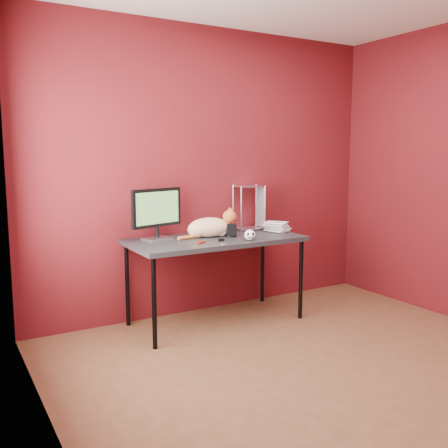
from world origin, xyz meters
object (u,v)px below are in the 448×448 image
desk (216,244)px  speaker (231,231)px  monitor (157,211)px  book_stack (273,178)px  skull_mug (250,235)px  cat (210,227)px

desk → speaker: 0.18m
speaker → desk: bearing=-171.2°
monitor → book_stack: bearing=-25.1°
monitor → skull_mug: (0.65, -0.43, -0.19)m
desk → monitor: size_ratio=3.07×
cat → skull_mug: 0.38m
monitor → speaker: size_ratio=4.26×
desk → skull_mug: size_ratio=14.80×
monitor → skull_mug: monitor is taller
skull_mug → monitor: bearing=170.9°
speaker → monitor: bearing=177.8°
desk → monitor: monitor is taller
desk → book_stack: book_stack is taller
skull_mug → speaker: size_ratio=0.88×
skull_mug → book_stack: 0.66m
skull_mug → speaker: (-0.04, 0.24, 0.01)m
book_stack → speaker: bearing=-177.6°
cat → speaker: 0.19m
cat → book_stack: bearing=8.3°
skull_mug → book_stack: (0.41, 0.26, 0.45)m
desk → speaker: bearing=-6.1°
skull_mug → desk: bearing=150.0°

